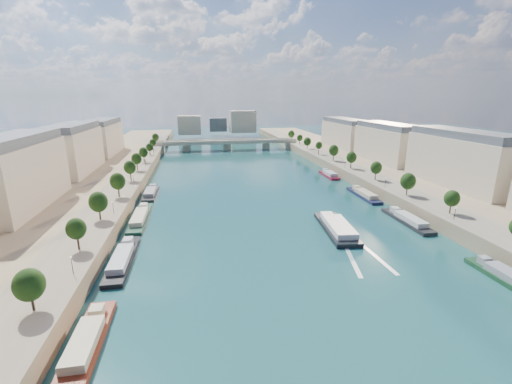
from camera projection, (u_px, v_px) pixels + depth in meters
name	position (u px, v px, depth m)	size (l,w,h in m)	color
ground	(256.00, 195.00, 150.39)	(700.00, 700.00, 0.00)	#0D373A
quay_left	(80.00, 198.00, 137.55)	(44.00, 520.00, 5.00)	#9E8460
quay_right	(405.00, 183.00, 161.87)	(44.00, 520.00, 5.00)	#9E8460
pave_left	(118.00, 190.00, 139.39)	(14.00, 520.00, 0.10)	gray
pave_right	(377.00, 179.00, 158.64)	(14.00, 520.00, 0.10)	gray
trees_left	(123.00, 176.00, 140.15)	(4.80, 268.80, 8.26)	#382B1E
trees_right	(363.00, 163.00, 166.30)	(4.80, 268.80, 8.26)	#382B1E
lamps_left	(125.00, 190.00, 129.93)	(0.36, 200.36, 4.28)	black
lamps_right	(363.00, 171.00, 161.87)	(0.36, 200.36, 4.28)	black
buildings_left	(51.00, 160.00, 142.93)	(16.00, 226.00, 23.20)	beige
buildings_right	(418.00, 149.00, 171.63)	(16.00, 226.00, 23.20)	beige
skyline	(222.00, 123.00, 354.90)	(79.00, 42.00, 22.00)	beige
bridge	(227.00, 144.00, 274.22)	(112.00, 12.00, 8.15)	#C1B79E
tour_barge	(337.00, 228.00, 110.49)	(10.70, 28.31, 3.77)	black
wake	(360.00, 253.00, 95.04)	(10.74, 26.02, 0.04)	silver
moored_barges_left	(123.00, 257.00, 90.81)	(5.00, 153.66, 3.60)	#171F33
moored_barges_right	(412.00, 223.00, 115.30)	(5.00, 164.65, 3.60)	black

